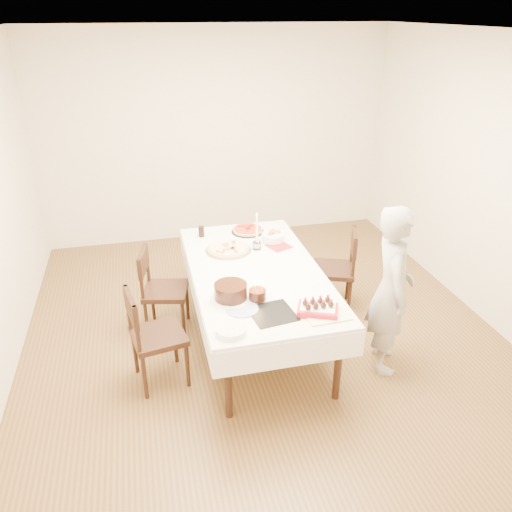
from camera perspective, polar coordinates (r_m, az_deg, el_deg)
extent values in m
plane|color=#52371C|center=(4.92, 0.84, -8.92)|extent=(5.00, 5.00, 0.00)
cube|color=beige|center=(6.64, -4.54, 13.33)|extent=(4.50, 0.04, 2.70)
cube|color=beige|center=(2.28, 17.42, -16.34)|extent=(4.50, 0.04, 2.70)
cube|color=beige|center=(5.29, 25.53, 7.38)|extent=(0.04, 5.00, 2.70)
plane|color=white|center=(4.02, 1.12, 24.30)|extent=(5.00, 5.00, 0.00)
cube|color=silver|center=(4.66, 0.00, -5.65)|extent=(1.76, 2.39, 0.75)
imported|color=#B5B0AB|center=(4.30, 15.17, -3.81)|extent=(0.50, 0.62, 1.50)
cylinder|color=beige|center=(4.81, -3.20, 0.80)|extent=(0.46, 0.46, 0.04)
cylinder|color=red|center=(5.22, -0.96, 3.00)|extent=(0.44, 0.44, 0.04)
cube|color=#B21E1E|center=(4.91, 2.64, 1.09)|extent=(0.27, 0.27, 0.01)
cylinder|color=white|center=(5.00, 1.95, 2.18)|extent=(0.26, 0.26, 0.07)
cylinder|color=white|center=(4.77, 0.10, 2.89)|extent=(0.10, 0.10, 0.38)
cylinder|color=black|center=(5.13, -6.27, 2.80)|extent=(0.08, 0.08, 0.11)
cylinder|color=black|center=(4.01, -2.91, -4.09)|extent=(0.44, 0.44, 0.13)
cube|color=black|center=(3.85, 1.87, -6.62)|extent=(0.37, 0.37, 0.01)
cylinder|color=#371A0F|center=(3.98, 0.16, -3.99)|extent=(0.16, 0.16, 0.14)
cube|color=beige|center=(3.87, 8.13, -6.79)|extent=(0.34, 0.24, 0.03)
cylinder|color=white|center=(3.63, -2.88, -8.48)|extent=(0.25, 0.25, 0.05)
cylinder|color=white|center=(3.90, -1.61, -6.06)|extent=(0.33, 0.33, 0.01)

